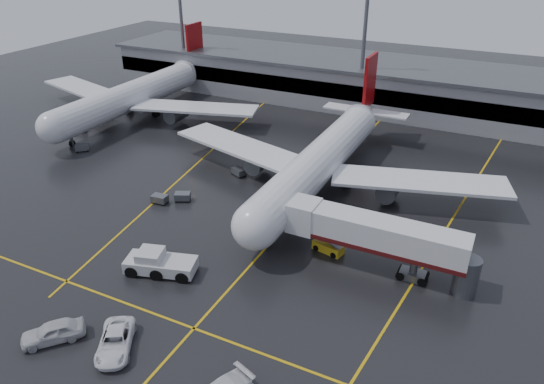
% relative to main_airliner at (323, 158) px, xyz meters
% --- Properties ---
extents(ground, '(220.00, 220.00, 0.00)m').
position_rel_main_airliner_xyz_m(ground, '(0.00, -9.70, -4.21)').
color(ground, black).
rests_on(ground, ground).
extents(apron_line_centre, '(0.25, 90.00, 0.02)m').
position_rel_main_airliner_xyz_m(apron_line_centre, '(0.00, -9.70, -4.20)').
color(apron_line_centre, gold).
rests_on(apron_line_centre, ground).
extents(apron_line_stop, '(60.00, 0.25, 0.02)m').
position_rel_main_airliner_xyz_m(apron_line_stop, '(0.00, -31.70, -4.20)').
color(apron_line_stop, gold).
rests_on(apron_line_stop, ground).
extents(apron_line_left, '(9.99, 69.35, 0.02)m').
position_rel_main_airliner_xyz_m(apron_line_left, '(-20.00, 0.30, -4.20)').
color(apron_line_left, gold).
rests_on(apron_line_left, ground).
extents(apron_line_right, '(7.57, 69.64, 0.02)m').
position_rel_main_airliner_xyz_m(apron_line_right, '(18.00, 0.30, -4.20)').
color(apron_line_right, gold).
rests_on(apron_line_right, ground).
extents(terminal, '(122.00, 19.00, 8.60)m').
position_rel_main_airliner_xyz_m(terminal, '(0.00, 38.23, 0.11)').
color(terminal, gray).
rests_on(terminal, ground).
extents(light_mast_left, '(3.00, 1.20, 25.45)m').
position_rel_main_airliner_xyz_m(light_mast_left, '(-45.00, 32.30, 10.27)').
color(light_mast_left, '#595B60').
rests_on(light_mast_left, ground).
extents(light_mast_mid, '(3.00, 1.20, 25.45)m').
position_rel_main_airliner_xyz_m(light_mast_mid, '(-5.00, 32.30, 10.27)').
color(light_mast_mid, '#595B60').
rests_on(light_mast_mid, ground).
extents(main_airliner, '(48.80, 45.60, 14.10)m').
position_rel_main_airliner_xyz_m(main_airliner, '(0.00, 0.00, 0.00)').
color(main_airliner, silver).
rests_on(main_airliner, ground).
extents(second_airliner, '(48.80, 45.60, 14.10)m').
position_rel_main_airliner_xyz_m(second_airliner, '(-42.00, 12.00, 0.00)').
color(second_airliner, silver).
rests_on(second_airliner, ground).
extents(jet_bridge, '(19.90, 3.40, 6.05)m').
position_rel_main_airliner_xyz_m(jet_bridge, '(11.87, -15.70, -0.28)').
color(jet_bridge, silver).
rests_on(jet_bridge, ground).
extents(pushback_tractor, '(7.83, 4.90, 2.61)m').
position_rel_main_airliner_xyz_m(pushback_tractor, '(-7.97, -26.16, -3.17)').
color(pushback_tractor, '#BCBCBE').
rests_on(pushback_tractor, ground).
extents(belt_loader, '(3.67, 2.24, 2.17)m').
position_rel_main_airliner_xyz_m(belt_loader, '(6.48, -14.82, -3.67)').
color(belt_loader, gold).
rests_on(belt_loader, ground).
extents(service_van_a, '(5.32, 6.41, 1.63)m').
position_rel_main_airliner_xyz_m(service_van_a, '(-4.57, -36.68, -3.40)').
color(service_van_a, white).
rests_on(service_van_a, ground).
extents(service_van_d, '(5.15, 5.39, 1.81)m').
position_rel_main_airliner_xyz_m(service_van_d, '(-10.17, -38.24, -3.30)').
color(service_van_d, silver).
rests_on(service_van_d, ground).
extents(baggage_cart_a, '(2.36, 2.03, 1.12)m').
position_rel_main_airliner_xyz_m(baggage_cart_a, '(-14.84, -12.20, -3.58)').
color(baggage_cart_a, '#595B60').
rests_on(baggage_cart_a, ground).
extents(baggage_cart_b, '(2.12, 1.50, 1.12)m').
position_rel_main_airliner_xyz_m(baggage_cart_b, '(-17.17, -14.04, -3.58)').
color(baggage_cart_b, '#595B60').
rests_on(baggage_cart_b, ground).
extents(baggage_cart_c, '(2.36, 2.01, 1.12)m').
position_rel_main_airliner_xyz_m(baggage_cart_c, '(-11.97, -2.31, -3.58)').
color(baggage_cart_c, '#595B60').
rests_on(baggage_cart_c, ground).
extents(baggage_cart_d, '(2.05, 1.38, 1.12)m').
position_rel_main_airliner_xyz_m(baggage_cart_d, '(-45.84, 0.96, -3.58)').
color(baggage_cart_d, '#595B60').
rests_on(baggage_cart_d, ground).
extents(baggage_cart_e, '(2.35, 2.32, 1.12)m').
position_rel_main_airliner_xyz_m(baggage_cart_e, '(-38.99, -5.57, -3.58)').
color(baggage_cart_e, '#595B60').
rests_on(baggage_cart_e, ground).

